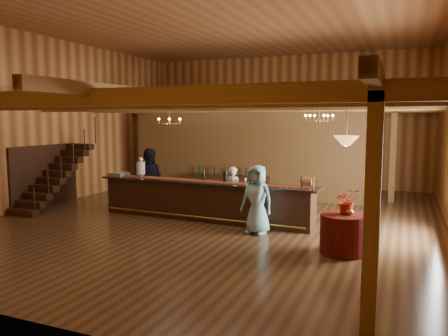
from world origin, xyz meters
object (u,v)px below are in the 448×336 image
at_px(round_table, 343,234).
at_px(beverage_dispenser, 141,167).
at_px(staff_second, 149,179).
at_px(guest, 257,199).
at_px(tasting_bar, 204,200).
at_px(chandelier_right, 319,118).
at_px(floor_plant, 318,184).
at_px(pendant_lamp, 346,140).
at_px(raffle_drum, 307,182).
at_px(backbar_shelf, 230,186).
at_px(bartender, 233,191).
at_px(chandelier_left, 169,121).

bearing_deg(round_table, beverage_dispenser, 163.39).
bearing_deg(staff_second, beverage_dispenser, 75.66).
bearing_deg(guest, round_table, -10.94).
distance_m(tasting_bar, staff_second, 2.34).
bearing_deg(guest, chandelier_right, 75.09).
height_order(chandelier_right, staff_second, chandelier_right).
relative_size(round_table, floor_plant, 0.85).
bearing_deg(guest, pendant_lamp, -10.94).
distance_m(tasting_bar, pendant_lamp, 4.79).
bearing_deg(raffle_drum, backbar_shelf, 133.66).
distance_m(raffle_drum, bartender, 2.63).
distance_m(chandelier_left, pendant_lamp, 6.50).
height_order(bartender, guest, guest).
bearing_deg(guest, raffle_drum, 42.70).
height_order(beverage_dispenser, floor_plant, beverage_dispenser).
height_order(chandelier_left, staff_second, chandelier_left).
xyz_separation_m(round_table, guest, (-2.20, 0.85, 0.44)).
bearing_deg(bartender, chandelier_left, 6.07).
bearing_deg(chandelier_right, backbar_shelf, 148.51).
bearing_deg(chandelier_left, raffle_drum, -15.81).
relative_size(beverage_dispenser, bartender, 0.41).
bearing_deg(staff_second, chandelier_right, 170.23).
relative_size(tasting_bar, bartender, 4.53).
relative_size(beverage_dispenser, round_table, 0.62).
height_order(staff_second, guest, staff_second).
bearing_deg(chandelier_right, chandelier_left, -176.95).
bearing_deg(raffle_drum, bartender, 157.84).
bearing_deg(beverage_dispenser, floor_plant, 40.96).
bearing_deg(staff_second, floor_plant, -161.24).
xyz_separation_m(chandelier_right, staff_second, (-5.14, -0.77, -1.92)).
height_order(backbar_shelf, chandelier_right, chandelier_right).
distance_m(chandelier_right, floor_plant, 3.62).
bearing_deg(chandelier_right, beverage_dispenser, -166.08).
xyz_separation_m(tasting_bar, guest, (1.86, -0.88, 0.30)).
bearing_deg(bartender, backbar_shelf, -51.70).
xyz_separation_m(beverage_dispenser, guest, (4.04, -1.02, -0.52)).
bearing_deg(beverage_dispenser, bartender, 13.34).
height_order(backbar_shelf, chandelier_left, chandelier_left).
distance_m(beverage_dispenser, raffle_drum, 5.15).
height_order(beverage_dispenser, guest, guest).
relative_size(pendant_lamp, bartender, 0.62).
bearing_deg(beverage_dispenser, chandelier_right, 13.92).
bearing_deg(staff_second, chandelier_left, -150.38).
bearing_deg(floor_plant, backbar_shelf, -169.53).
bearing_deg(round_table, tasting_bar, 157.06).
bearing_deg(backbar_shelf, staff_second, -119.85).
bearing_deg(pendant_lamp, backbar_shelf, 131.48).
height_order(tasting_bar, backbar_shelf, tasting_bar).
height_order(backbar_shelf, guest, guest).
height_order(round_table, guest, guest).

